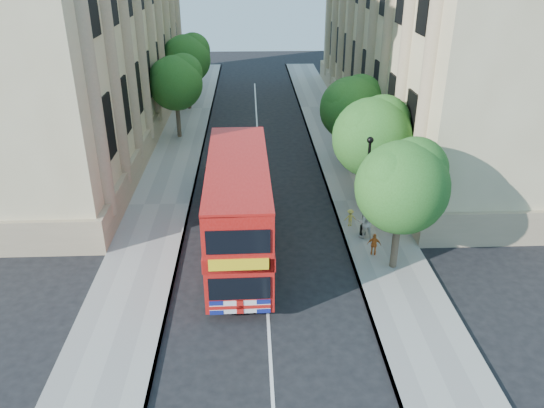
{
  "coord_description": "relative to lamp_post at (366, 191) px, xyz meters",
  "views": [
    {
      "loc": [
        -0.57,
        -17.2,
        13.13
      ],
      "look_at": [
        0.39,
        5.21,
        2.3
      ],
      "focal_mm": 35.0,
      "sensor_mm": 36.0,
      "label": 1
    }
  ],
  "objects": [
    {
      "name": "woman_pedestrian",
      "position": [
        0.02,
        -0.31,
        -1.52
      ],
      "size": [
        0.87,
        0.69,
        1.74
      ],
      "primitive_type": "imported",
      "rotation": [
        0.0,
        0.0,
        3.1
      ],
      "color": "beige",
      "rests_on": "pavement_right"
    },
    {
      "name": "tree_left_far",
      "position": [
        -10.96,
        16.03,
        1.93
      ],
      "size": [
        4.0,
        4.0,
        6.3
      ],
      "color": "#473828",
      "rests_on": "ground"
    },
    {
      "name": "ground",
      "position": [
        -5.0,
        -6.0,
        -2.51
      ],
      "size": [
        120.0,
        120.0,
        0.0
      ],
      "primitive_type": "plane",
      "color": "black",
      "rests_on": "ground"
    },
    {
      "name": "double_decker_bus",
      "position": [
        -6.15,
        -1.63,
        0.07
      ],
      "size": [
        2.84,
        10.14,
        4.66
      ],
      "rotation": [
        0.0,
        0.0,
        0.01
      ],
      "color": "#AF100C",
      "rests_on": "ground"
    },
    {
      "name": "tree_right_mid",
      "position": [
        0.84,
        3.03,
        1.93
      ],
      "size": [
        4.2,
        4.2,
        6.37
      ],
      "color": "#473828",
      "rests_on": "ground"
    },
    {
      "name": "tree_right_far",
      "position": [
        0.84,
        9.03,
        1.8
      ],
      "size": [
        4.0,
        4.0,
        6.15
      ],
      "color": "#473828",
      "rests_on": "ground"
    },
    {
      "name": "child_a",
      "position": [
        0.13,
        -1.97,
        -1.84
      ],
      "size": [
        0.69,
        0.42,
        1.1
      ],
      "primitive_type": "imported",
      "rotation": [
        0.0,
        0.0,
        2.9
      ],
      "color": "orange",
      "rests_on": "pavement_right"
    },
    {
      "name": "police_constable",
      "position": [
        -4.96,
        -5.0,
        -1.62
      ],
      "size": [
        0.76,
        0.64,
        1.78
      ],
      "primitive_type": "imported",
      "rotation": [
        0.0,
        0.0,
        3.53
      ],
      "color": "black",
      "rests_on": "ground"
    },
    {
      "name": "tree_right_near",
      "position": [
        0.84,
        -2.97,
        1.74
      ],
      "size": [
        4.0,
        4.0,
        6.08
      ],
      "color": "#473828",
      "rests_on": "ground"
    },
    {
      "name": "child_b",
      "position": [
        -0.48,
        0.96,
        -1.92
      ],
      "size": [
        0.63,
        0.39,
        0.93
      ],
      "primitive_type": "imported",
      "rotation": [
        0.0,
        0.0,
        3.21
      ],
      "color": "#DDCA4B",
      "rests_on": "pavement_right"
    },
    {
      "name": "pavement_left",
      "position": [
        -10.75,
        4.0,
        -2.45
      ],
      "size": [
        3.5,
        80.0,
        0.12
      ],
      "primitive_type": "cube",
      "color": "gray",
      "rests_on": "ground"
    },
    {
      "name": "tree_left_back",
      "position": [
        -10.96,
        24.03,
        2.2
      ],
      "size": [
        4.2,
        4.2,
        6.65
      ],
      "color": "#473828",
      "rests_on": "ground"
    },
    {
      "name": "building_right",
      "position": [
        8.8,
        18.0,
        6.49
      ],
      "size": [
        12.0,
        38.0,
        18.0
      ],
      "primitive_type": "cube",
      "color": "tan",
      "rests_on": "ground"
    },
    {
      "name": "lamp_post",
      "position": [
        0.0,
        0.0,
        0.0
      ],
      "size": [
        0.32,
        0.32,
        5.16
      ],
      "color": "black",
      "rests_on": "pavement_right"
    },
    {
      "name": "pavement_right",
      "position": [
        0.75,
        4.0,
        -2.45
      ],
      "size": [
        3.5,
        80.0,
        0.12
      ],
      "primitive_type": "cube",
      "color": "gray",
      "rests_on": "ground"
    },
    {
      "name": "building_left",
      "position": [
        -18.8,
        18.0,
        6.49
      ],
      "size": [
        12.0,
        38.0,
        18.0
      ],
      "primitive_type": "cube",
      "color": "tan",
      "rests_on": "ground"
    },
    {
      "name": "box_van",
      "position": [
        -6.93,
        6.29,
        -1.19
      ],
      "size": [
        2.35,
        4.87,
        2.7
      ],
      "rotation": [
        0.0,
        0.0,
        -0.1
      ],
      "color": "black",
      "rests_on": "ground"
    }
  ]
}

